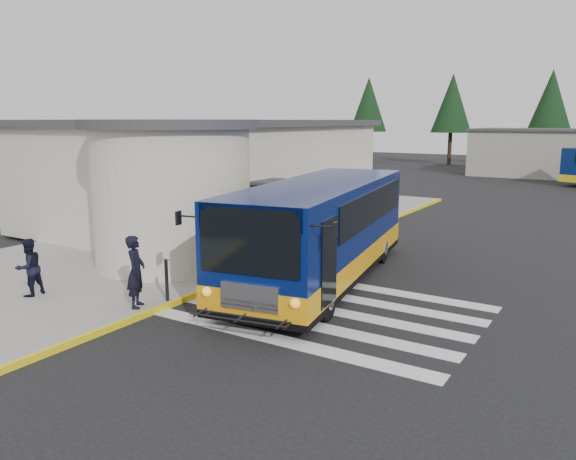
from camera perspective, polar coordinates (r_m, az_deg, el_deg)
The scene contains 9 objects.
ground at distance 15.50m, azimuth 6.65°, elevation -7.52°, with size 140.00×140.00×0.00m, color black.
sidewalk at distance 23.56m, azimuth -9.11°, elevation -0.94°, with size 10.00×34.00×0.15m, color gray.
curb_strip at distance 20.71m, azimuth 1.29°, elevation -2.45°, with size 0.12×34.00×0.16m, color yellow.
station_building at distance 26.57m, azimuth -8.16°, elevation 5.88°, with size 12.70×18.70×4.80m.
crosswalk at distance 15.03m, azimuth 3.59°, elevation -8.03°, with size 8.00×5.35×0.01m.
transit_bus at distance 17.32m, azimuth 3.35°, elevation -0.44°, with size 5.07×11.22×3.08m.
pedestrian_a at distance 15.00m, azimuth -15.19°, elevation -4.10°, with size 0.69×0.45×1.89m, color black.
pedestrian_b at distance 17.01m, azimuth -24.83°, elevation -3.47°, with size 0.78×0.61×1.60m, color black.
bollard at distance 15.41m, azimuth -12.23°, elevation -5.00°, with size 0.09×0.09×1.14m, color black.
Camera 1 is at (6.23, -13.32, 4.92)m, focal length 35.00 mm.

